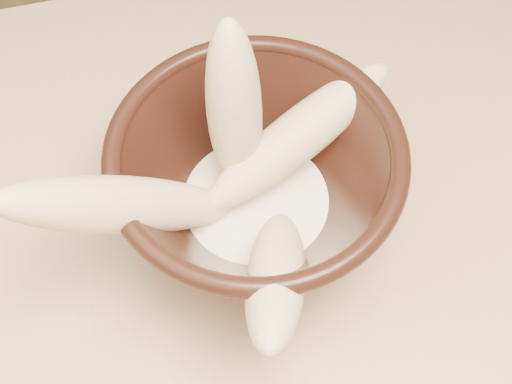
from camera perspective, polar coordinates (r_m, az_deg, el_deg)
bowl at (r=0.54m, az=-0.00°, el=0.55°), size 0.22×0.22×0.12m
milk_puddle at (r=0.57m, az=0.00°, el=-0.98°), size 0.12×0.12×0.02m
banana_upright at (r=0.51m, az=-1.74°, el=6.49°), size 0.05×0.08×0.16m
banana_left at (r=0.49m, az=-10.42°, el=-1.03°), size 0.18×0.08×0.16m
banana_across at (r=0.55m, az=3.40°, el=4.50°), size 0.19×0.11×0.08m
banana_front at (r=0.49m, az=1.60°, el=-6.80°), size 0.09×0.16×0.12m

